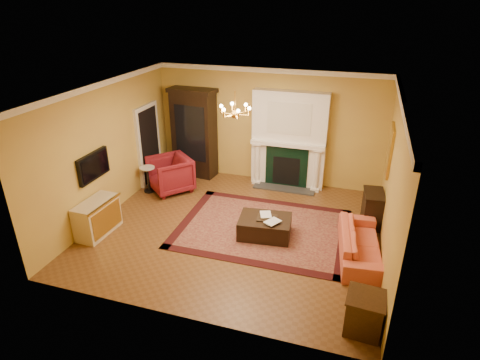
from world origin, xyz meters
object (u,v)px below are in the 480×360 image
at_px(china_cabinet, 194,135).
at_px(end_table, 364,314).
at_px(pedestal_table, 148,177).
at_px(commode, 97,217).
at_px(coral_sofa, 361,240).
at_px(console_table, 372,209).
at_px(wingback_armchair, 170,173).
at_px(leather_ottoman, 265,227).

relative_size(china_cabinet, end_table, 3.84).
distance_m(pedestal_table, commode, 2.09).
distance_m(commode, coral_sofa, 5.38).
distance_m(commode, console_table, 5.89).
distance_m(china_cabinet, wingback_armchair, 1.37).
distance_m(commode, leather_ottoman, 3.53).
xyz_separation_m(end_table, leather_ottoman, (-2.06, 2.11, -0.09)).
relative_size(pedestal_table, commode, 0.68).
bearing_deg(end_table, china_cabinet, 135.32).
bearing_deg(pedestal_table, coral_sofa, -13.77).
distance_m(china_cabinet, console_table, 5.04).
height_order(console_table, leather_ottoman, console_table).
bearing_deg(commode, leather_ottoman, 18.07).
relative_size(wingback_armchair, console_table, 1.32).
bearing_deg(coral_sofa, commode, 91.87).
height_order(china_cabinet, wingback_armchair, china_cabinet).
height_order(coral_sofa, console_table, console_table).
bearing_deg(console_table, china_cabinet, 157.75).
relative_size(coral_sofa, end_table, 3.18).
bearing_deg(leather_ottoman, console_table, 21.98).
height_order(wingback_armchair, console_table, wingback_armchair).
bearing_deg(console_table, coral_sofa, -103.86).
xyz_separation_m(china_cabinet, commode, (-0.74, -3.51, -0.78)).
bearing_deg(coral_sofa, end_table, 177.11).
bearing_deg(commode, china_cabinet, 80.45).
relative_size(coral_sofa, console_table, 2.53).
xyz_separation_m(console_table, leather_ottoman, (-2.12, -1.13, -0.16)).
bearing_deg(commode, coral_sofa, 10.78).
distance_m(pedestal_table, leather_ottoman, 3.55).
bearing_deg(pedestal_table, commode, -90.82).
bearing_deg(pedestal_table, china_cabinet, 63.50).
bearing_deg(console_table, wingback_armchair, 171.60).
bearing_deg(pedestal_table, console_table, 0.00).
height_order(commode, end_table, commode).
xyz_separation_m(china_cabinet, coral_sofa, (4.59, -2.72, -0.78)).
bearing_deg(pedestal_table, wingback_armchair, 24.49).
bearing_deg(console_table, pedestal_table, 174.29).
height_order(commode, leather_ottoman, commode).
distance_m(coral_sofa, leather_ottoman, 1.95).
distance_m(wingback_armchair, end_table, 6.02).
height_order(commode, coral_sofa, same).
xyz_separation_m(coral_sofa, end_table, (0.13, -1.95, -0.07)).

